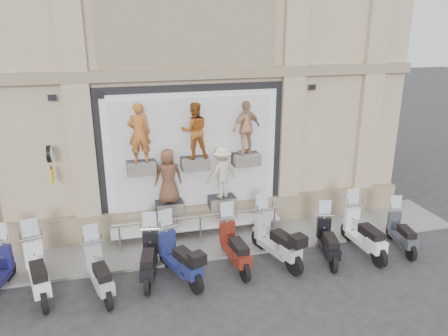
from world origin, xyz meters
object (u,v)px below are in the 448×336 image
(scooter_f, at_px, (235,239))
(scooter_g, at_px, (277,232))
(scooter_c, at_px, (99,265))
(scooter_e, at_px, (179,250))
(scooter_j, at_px, (403,226))
(scooter_i, at_px, (365,226))
(scooter_d, at_px, (149,251))
(scooter_h, at_px, (329,234))
(guard_rail, at_px, (200,230))
(scooter_b, at_px, (36,263))
(clock_sign_bracket, at_px, (50,159))

(scooter_f, distance_m, scooter_g, 1.16)
(scooter_c, xyz_separation_m, scooter_e, (1.94, 0.13, 0.06))
(scooter_f, xyz_separation_m, scooter_g, (1.16, -0.02, 0.07))
(scooter_j, bearing_deg, scooter_i, -172.52)
(scooter_d, height_order, scooter_i, scooter_i)
(scooter_d, distance_m, scooter_g, 3.41)
(scooter_c, relative_size, scooter_g, 0.89)
(scooter_g, distance_m, scooter_h, 1.45)
(guard_rail, bearing_deg, scooter_b, -161.03)
(scooter_i, bearing_deg, scooter_j, -5.45)
(clock_sign_bracket, relative_size, scooter_g, 0.47)
(scooter_h, height_order, scooter_i, scooter_i)
(guard_rail, xyz_separation_m, scooter_i, (4.32, -1.67, 0.39))
(scooter_c, bearing_deg, scooter_e, -9.59)
(scooter_g, bearing_deg, scooter_h, -25.70)
(scooter_c, distance_m, scooter_i, 7.14)
(scooter_d, relative_size, scooter_e, 0.93)
(clock_sign_bracket, xyz_separation_m, scooter_c, (1.08, -2.25, -2.02))
(guard_rail, xyz_separation_m, scooter_j, (5.51, -1.74, 0.25))
(clock_sign_bracket, xyz_separation_m, scooter_d, (2.28, -1.87, -2.02))
(scooter_h, xyz_separation_m, scooter_i, (1.10, 0.02, 0.11))
(scooter_f, bearing_deg, scooter_c, -178.62)
(scooter_e, bearing_deg, scooter_g, -16.87)
(scooter_f, bearing_deg, clock_sign_bracket, 152.94)
(scooter_b, height_order, scooter_g, scooter_g)
(scooter_f, bearing_deg, scooter_e, -176.44)
(scooter_i, distance_m, scooter_j, 1.20)
(scooter_e, height_order, scooter_h, scooter_e)
(scooter_e, bearing_deg, scooter_j, -21.71)
(scooter_i, bearing_deg, scooter_b, 176.16)
(scooter_d, xyz_separation_m, scooter_i, (5.94, -0.27, 0.07))
(guard_rail, distance_m, scooter_e, 1.90)
(scooter_f, xyz_separation_m, scooter_h, (2.58, -0.26, -0.06))
(scooter_c, xyz_separation_m, scooter_j, (8.33, 0.04, -0.07))
(clock_sign_bracket, height_order, scooter_e, clock_sign_bracket)
(scooter_b, bearing_deg, scooter_c, -26.62)
(scooter_b, relative_size, scooter_g, 0.98)
(clock_sign_bracket, distance_m, scooter_h, 7.71)
(scooter_i, bearing_deg, guard_rail, 156.43)
(guard_rail, bearing_deg, scooter_j, -17.51)
(scooter_b, distance_m, scooter_e, 3.36)
(clock_sign_bracket, height_order, scooter_g, clock_sign_bracket)
(scooter_e, xyz_separation_m, scooter_f, (1.51, 0.21, -0.03))
(scooter_b, xyz_separation_m, scooter_i, (8.55, -0.22, -0.00))
(scooter_g, bearing_deg, scooter_b, 163.87)
(scooter_b, bearing_deg, scooter_g, -13.78)
(scooter_c, relative_size, scooter_h, 1.04)
(scooter_c, xyz_separation_m, scooter_h, (6.04, 0.08, -0.03))
(guard_rail, xyz_separation_m, scooter_c, (-2.82, -1.78, 0.31))
(scooter_b, distance_m, scooter_g, 6.02)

